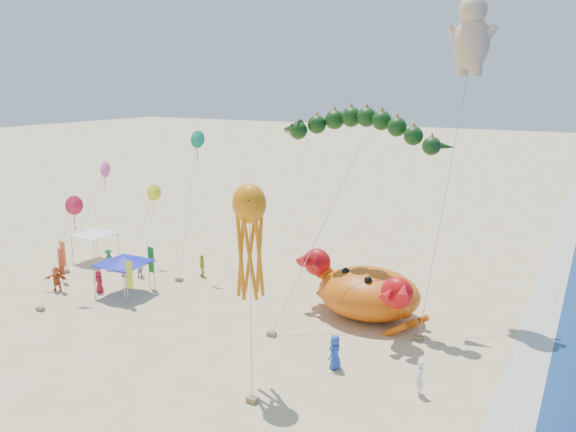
% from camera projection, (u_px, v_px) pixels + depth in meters
% --- Properties ---
extents(ground, '(320.00, 320.00, 0.00)m').
position_uv_depth(ground, '(301.00, 335.00, 32.74)').
color(ground, '#D1B784').
rests_on(ground, ground).
extents(foam_strip, '(320.00, 320.00, 0.00)m').
position_uv_depth(foam_strip, '(521.00, 388.00, 27.03)').
color(foam_strip, silver).
rests_on(foam_strip, ground).
extents(crab_inflatable, '(8.78, 7.51, 3.85)m').
position_uv_depth(crab_inflatable, '(368.00, 291.00, 34.88)').
color(crab_inflatable, '#D8580B').
rests_on(crab_inflatable, ground).
extents(dragon_kite, '(10.79, 7.87, 12.51)m').
position_uv_depth(dragon_kite, '(360.00, 133.00, 34.40)').
color(dragon_kite, black).
rests_on(dragon_kite, ground).
extents(cherub_kite, '(2.21, 8.52, 19.62)m').
position_uv_depth(cherub_kite, '(472.00, 33.00, 34.24)').
color(cherub_kite, '#E7BA8D').
rests_on(cherub_kite, ground).
extents(octopus_kite, '(2.27, 2.77, 9.84)m').
position_uv_depth(octopus_kite, '(250.00, 233.00, 26.23)').
color(octopus_kite, orange).
rests_on(octopus_kite, ground).
extents(canopy_blue, '(3.40, 3.40, 2.71)m').
position_uv_depth(canopy_blue, '(123.00, 260.00, 38.61)').
color(canopy_blue, gray).
rests_on(canopy_blue, ground).
extents(canopy_white, '(3.07, 3.07, 2.71)m').
position_uv_depth(canopy_white, '(94.00, 232.00, 45.92)').
color(canopy_white, gray).
rests_on(canopy_white, ground).
extents(feather_flags, '(8.17, 3.52, 3.20)m').
position_uv_depth(feather_flags, '(100.00, 263.00, 39.30)').
color(feather_flags, gray).
rests_on(feather_flags, ground).
extents(beachgoers, '(27.52, 9.18, 1.82)m').
position_uv_depth(beachgoers, '(152.00, 285.00, 38.36)').
color(beachgoers, '#D55A22').
rests_on(beachgoers, ground).
extents(small_kites, '(9.58, 11.60, 10.95)m').
position_uv_depth(small_kites, '(131.00, 187.00, 41.91)').
color(small_kites, '#F6FF1C').
rests_on(small_kites, ground).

